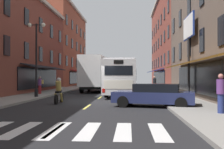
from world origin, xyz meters
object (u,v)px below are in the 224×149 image
at_px(pedestrian_mid, 154,84).
at_px(sedan_near, 103,83).
at_px(transit_bus, 123,77).
at_px(pedestrian_far, 221,93).
at_px(motorcycle_rider, 59,92).
at_px(pedestrian_near, 40,85).
at_px(billboard_sign, 189,34).
at_px(box_truck, 95,74).
at_px(sedan_mid, 154,95).
at_px(street_lamp_twin, 36,56).

bearing_deg(pedestrian_mid, sedan_near, 48.65).
distance_m(transit_bus, pedestrian_far, 14.19).
bearing_deg(motorcycle_rider, pedestrian_near, 117.47).
bearing_deg(pedestrian_mid, billboard_sign, -139.12).
xyz_separation_m(box_truck, sedan_near, (-0.20, 11.17, -1.31)).
height_order(sedan_mid, pedestrian_near, pedestrian_near).
relative_size(motorcycle_rider, pedestrian_near, 1.30).
xyz_separation_m(billboard_sign, motorcycle_rider, (-9.16, -4.34, -4.35)).
distance_m(billboard_sign, sedan_mid, 8.00).
bearing_deg(box_truck, motorcycle_rider, -93.21).
distance_m(billboard_sign, box_truck, 12.00).
xyz_separation_m(sedan_near, pedestrian_mid, (6.59, -13.05, 0.29)).
bearing_deg(box_truck, pedestrian_near, -130.32).
bearing_deg(sedan_near, transit_bus, -77.25).
relative_size(transit_bus, motorcycle_rider, 5.72).
distance_m(box_truck, pedestrian_near, 6.85).
xyz_separation_m(sedan_near, street_lamp_twin, (-3.28, -19.83, 2.65)).
bearing_deg(box_truck, pedestrian_far, -65.78).
distance_m(pedestrian_mid, pedestrian_far, 15.41).
distance_m(transit_bus, pedestrian_near, 7.72).
height_order(billboard_sign, street_lamp_twin, billboard_sign).
bearing_deg(motorcycle_rider, sedan_mid, -14.32).
distance_m(sedan_near, pedestrian_far, 29.49).
bearing_deg(street_lamp_twin, sedan_mid, -30.47).
bearing_deg(transit_bus, billboard_sign, -37.93).
bearing_deg(billboard_sign, street_lamp_twin, -176.49).
relative_size(transit_bus, sedan_near, 2.48).
bearing_deg(sedan_mid, transit_bus, 101.55).
xyz_separation_m(sedan_mid, pedestrian_near, (-9.61, 8.62, 0.30)).
bearing_deg(pedestrian_far, street_lamp_twin, 92.07).
bearing_deg(motorcycle_rider, billboard_sign, 25.37).
bearing_deg(sedan_near, sedan_mid, -77.73).
distance_m(pedestrian_far, street_lamp_twin, 14.31).
xyz_separation_m(sedan_near, pedestrian_near, (-4.18, -16.33, 0.29)).
bearing_deg(box_truck, transit_bus, -50.06).
bearing_deg(pedestrian_near, transit_bus, -91.38).
height_order(sedan_near, pedestrian_near, pedestrian_near).
distance_m(pedestrian_near, pedestrian_far, 17.11).
relative_size(sedan_mid, pedestrian_mid, 2.93).
distance_m(transit_bus, sedan_mid, 10.23).
relative_size(sedan_near, motorcycle_rider, 2.31).
relative_size(transit_bus, sedan_mid, 2.46).
bearing_deg(transit_bus, pedestrian_mid, 30.97).
xyz_separation_m(transit_bus, sedan_near, (-3.39, 14.97, -0.96)).
height_order(pedestrian_mid, street_lamp_twin, street_lamp_twin).
relative_size(sedan_near, sedan_mid, 0.99).
bearing_deg(sedan_near, pedestrian_near, -104.36).
height_order(billboard_sign, sedan_mid, billboard_sign).
relative_size(sedan_near, pedestrian_near, 3.01).
xyz_separation_m(billboard_sign, sedan_mid, (-3.25, -5.85, -4.39)).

